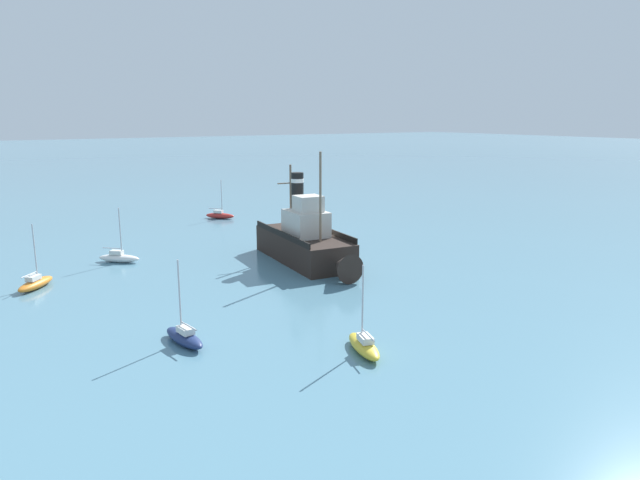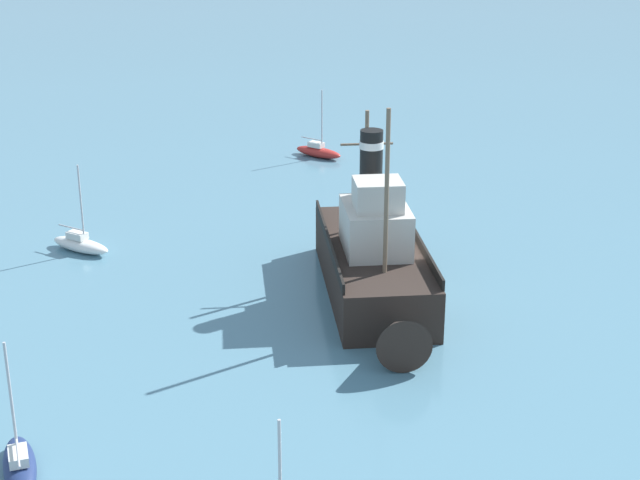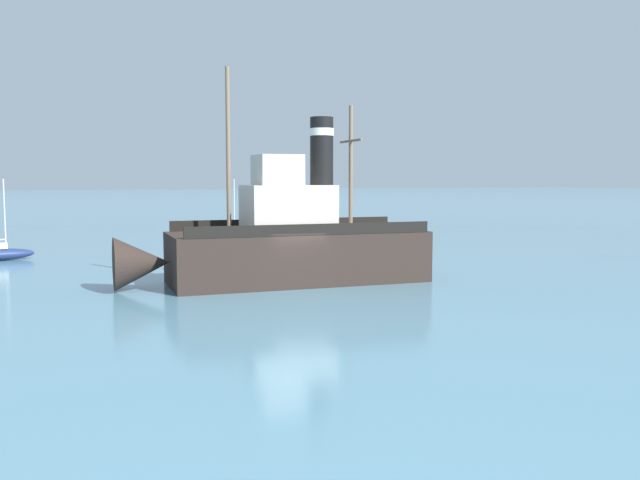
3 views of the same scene
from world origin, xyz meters
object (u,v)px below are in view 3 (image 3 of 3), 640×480
object	(u,v)px
sailboat_navy	(0,253)
sailboat_orange	(231,236)
old_tugboat	(286,244)
sailboat_white	(326,241)

from	to	relation	value
sailboat_navy	sailboat_orange	size ratio (longest dim) A/B	1.00
sailboat_navy	sailboat_orange	bearing A→B (deg)	-70.52
old_tugboat	sailboat_navy	xyz separation A→B (m)	(15.55, 12.12, -1.40)
sailboat_white	sailboat_orange	xyz separation A→B (m)	(7.26, 4.73, 0.00)
old_tugboat	sailboat_orange	world-z (taller)	old_tugboat
sailboat_white	sailboat_orange	size ratio (longest dim) A/B	1.00
sailboat_white	sailboat_navy	size ratio (longest dim) A/B	1.00
sailboat_white	old_tugboat	bearing A→B (deg)	147.49
sailboat_white	sailboat_orange	distance (m)	8.66
sailboat_orange	old_tugboat	bearing A→B (deg)	168.74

